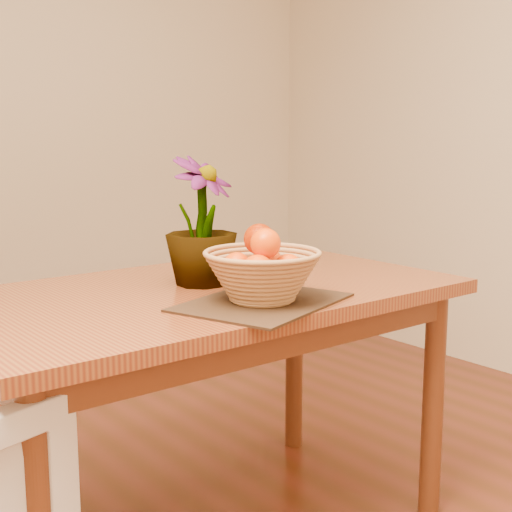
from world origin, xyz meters
TOP-DOWN VIEW (x-y plane):
  - table at (0.00, 0.30)m, footprint 1.40×0.80m
  - placemat at (0.01, 0.06)m, footprint 0.49×0.43m
  - wicker_basket at (0.01, 0.06)m, footprint 0.30×0.30m
  - orange_pile at (0.01, 0.06)m, footprint 0.18×0.17m
  - potted_plant at (0.02, 0.34)m, footprint 0.27×0.27m

SIDE VIEW (x-z plane):
  - table at x=0.00m, z-range 0.29..1.04m
  - placemat at x=0.01m, z-range 0.75..0.76m
  - wicker_basket at x=0.01m, z-range 0.76..0.88m
  - orange_pile at x=0.01m, z-range 0.80..0.94m
  - potted_plant at x=0.02m, z-range 0.75..1.11m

